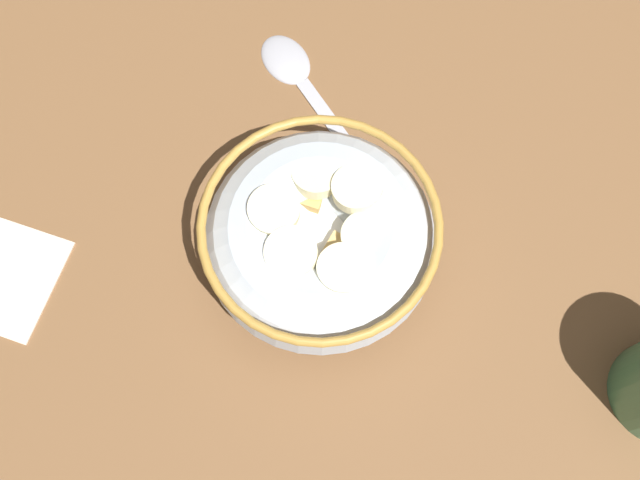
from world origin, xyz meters
The scene contains 3 objects.
ground_plane centered at (0.00, 0.00, -1.00)cm, with size 100.63×100.63×2.00cm, color brown.
cereal_bowl centered at (0.00, 0.02, 3.32)cm, with size 15.23×15.23×6.50cm.
spoon centered at (-11.22, 9.03, 0.35)cm, with size 14.04×5.32×0.80cm.
Camera 1 is at (11.23, -11.65, 48.66)cm, focal length 41.97 mm.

